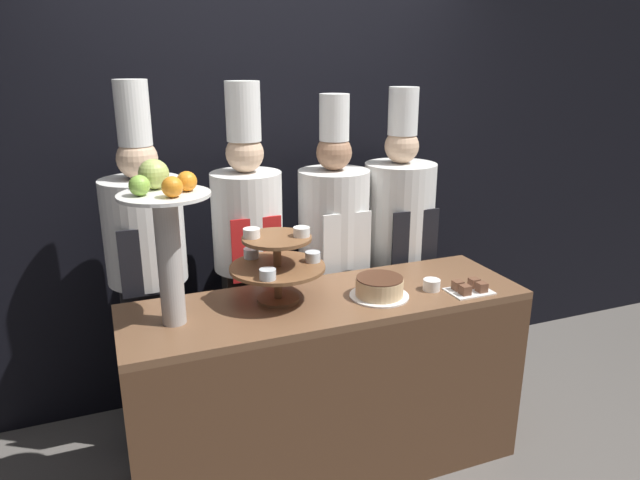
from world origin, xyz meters
The scene contains 11 objects.
wall_back centered at (0.00, 1.21, 1.40)m, with size 10.00×0.06×2.80m.
buffet_counter centered at (0.00, 0.29, 0.45)m, with size 1.85×0.57×0.91m.
tiered_stand centered at (-0.22, 0.34, 1.10)m, with size 0.43×0.43×0.34m.
fruit_pedestal centered at (-0.69, 0.30, 1.33)m, with size 0.36×0.36×0.67m.
cake_round centered at (0.23, 0.22, 0.95)m, with size 0.27×0.27×0.09m.
cup_white centered at (0.49, 0.20, 0.94)m, with size 0.08×0.08×0.05m.
cake_square_tray centered at (0.65, 0.11, 0.93)m, with size 0.20×0.15×0.05m.
chef_left centered at (-0.74, 0.83, 0.99)m, with size 0.38×0.38×1.87m.
chef_center_left centered at (-0.23, 0.83, 1.00)m, with size 0.36×0.36×1.86m.
chef_center_right centered at (0.25, 0.83, 0.96)m, with size 0.39×0.39×1.79m.
chef_right centered at (0.66, 0.83, 0.96)m, with size 0.40×0.40×1.81m.
Camera 1 is at (-0.92, -1.94, 1.95)m, focal length 32.00 mm.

